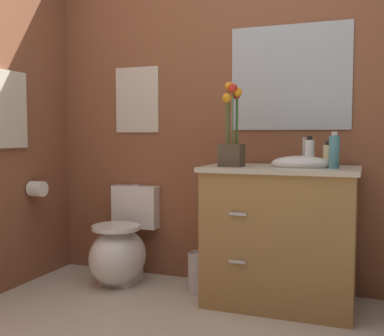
{
  "coord_description": "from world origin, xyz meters",
  "views": [
    {
      "loc": [
        0.81,
        -1.65,
        1.07
      ],
      "look_at": [
        -0.27,
        1.2,
        0.85
      ],
      "focal_mm": 43.91,
      "sensor_mm": 36.0,
      "label": 1
    }
  ],
  "objects_px": {
    "trash_bin": "(201,272)",
    "toilet_paper_roll": "(37,189)",
    "vanity_cabinet": "(280,234)",
    "toilet": "(121,249)",
    "wall_mirror": "(290,77)",
    "lotion_bottle": "(334,152)",
    "hand_wash_bottle": "(328,155)",
    "flower_vase": "(232,137)",
    "hanging_towel": "(11,110)",
    "soap_bottle": "(309,153)",
    "wall_poster": "(137,100)"
  },
  "relations": [
    {
      "from": "soap_bottle",
      "to": "hanging_towel",
      "type": "relative_size",
      "value": 0.36
    },
    {
      "from": "toilet",
      "to": "hand_wash_bottle",
      "type": "relative_size",
      "value": 4.36
    },
    {
      "from": "soap_bottle",
      "to": "trash_bin",
      "type": "xyz_separation_m",
      "value": [
        -0.7,
        0.0,
        -0.82
      ]
    },
    {
      "from": "vanity_cabinet",
      "to": "soap_bottle",
      "type": "height_order",
      "value": "soap_bottle"
    },
    {
      "from": "vanity_cabinet",
      "to": "hand_wash_bottle",
      "type": "bearing_deg",
      "value": 13.3
    },
    {
      "from": "toilet",
      "to": "trash_bin",
      "type": "xyz_separation_m",
      "value": [
        0.61,
        0.0,
        -0.11
      ]
    },
    {
      "from": "soap_bottle",
      "to": "toilet_paper_roll",
      "type": "xyz_separation_m",
      "value": [
        -1.88,
        -0.19,
        -0.28
      ]
    },
    {
      "from": "vanity_cabinet",
      "to": "hand_wash_bottle",
      "type": "xyz_separation_m",
      "value": [
        0.27,
        0.06,
        0.49
      ]
    },
    {
      "from": "hand_wash_bottle",
      "to": "wall_mirror",
      "type": "height_order",
      "value": "wall_mirror"
    },
    {
      "from": "flower_vase",
      "to": "wall_poster",
      "type": "height_order",
      "value": "wall_poster"
    },
    {
      "from": "flower_vase",
      "to": "wall_poster",
      "type": "bearing_deg",
      "value": 155.42
    },
    {
      "from": "flower_vase",
      "to": "wall_mirror",
      "type": "bearing_deg",
      "value": 53.46
    },
    {
      "from": "flower_vase",
      "to": "lotion_bottle",
      "type": "relative_size",
      "value": 2.45
    },
    {
      "from": "lotion_bottle",
      "to": "wall_mirror",
      "type": "distance_m",
      "value": 0.68
    },
    {
      "from": "vanity_cabinet",
      "to": "toilet_paper_roll",
      "type": "xyz_separation_m",
      "value": [
        -1.72,
        -0.17,
        0.23
      ]
    },
    {
      "from": "trash_bin",
      "to": "wall_mirror",
      "type": "bearing_deg",
      "value": 26.33
    },
    {
      "from": "lotion_bottle",
      "to": "trash_bin",
      "type": "distance_m",
      "value": 1.2
    },
    {
      "from": "vanity_cabinet",
      "to": "soap_bottle",
      "type": "xyz_separation_m",
      "value": [
        0.17,
        0.02,
        0.51
      ]
    },
    {
      "from": "flower_vase",
      "to": "hanging_towel",
      "type": "bearing_deg",
      "value": -170.26
    },
    {
      "from": "lotion_bottle",
      "to": "wall_mirror",
      "type": "bearing_deg",
      "value": 131.12
    },
    {
      "from": "flower_vase",
      "to": "toilet_paper_roll",
      "type": "height_order",
      "value": "flower_vase"
    },
    {
      "from": "wall_mirror",
      "to": "vanity_cabinet",
      "type": "bearing_deg",
      "value": -89.48
    },
    {
      "from": "toilet",
      "to": "wall_poster",
      "type": "xyz_separation_m",
      "value": [
        0.0,
        0.27,
        1.09
      ]
    },
    {
      "from": "vanity_cabinet",
      "to": "wall_mirror",
      "type": "relative_size",
      "value": 1.31
    },
    {
      "from": "vanity_cabinet",
      "to": "wall_mirror",
      "type": "height_order",
      "value": "wall_mirror"
    },
    {
      "from": "lotion_bottle",
      "to": "hanging_towel",
      "type": "height_order",
      "value": "hanging_towel"
    },
    {
      "from": "flower_vase",
      "to": "trash_bin",
      "type": "distance_m",
      "value": 0.95
    },
    {
      "from": "soap_bottle",
      "to": "hanging_towel",
      "type": "height_order",
      "value": "hanging_towel"
    },
    {
      "from": "trash_bin",
      "to": "toilet",
      "type": "bearing_deg",
      "value": -179.72
    },
    {
      "from": "vanity_cabinet",
      "to": "wall_mirror",
      "type": "bearing_deg",
      "value": 90.52
    },
    {
      "from": "flower_vase",
      "to": "lotion_bottle",
      "type": "height_order",
      "value": "flower_vase"
    },
    {
      "from": "trash_bin",
      "to": "toilet_paper_roll",
      "type": "relative_size",
      "value": 2.47
    },
    {
      "from": "toilet_paper_roll",
      "to": "trash_bin",
      "type": "bearing_deg",
      "value": 9.6
    },
    {
      "from": "flower_vase",
      "to": "wall_poster",
      "type": "xyz_separation_m",
      "value": [
        -0.86,
        0.39,
        0.28
      ]
    },
    {
      "from": "flower_vase",
      "to": "soap_bottle",
      "type": "bearing_deg",
      "value": 14.98
    },
    {
      "from": "vanity_cabinet",
      "to": "hand_wash_bottle",
      "type": "relative_size",
      "value": 6.63
    },
    {
      "from": "toilet",
      "to": "toilet_paper_roll",
      "type": "xyz_separation_m",
      "value": [
        -0.57,
        -0.2,
        0.44
      ]
    },
    {
      "from": "soap_bottle",
      "to": "toilet_paper_roll",
      "type": "relative_size",
      "value": 1.72
    },
    {
      "from": "toilet",
      "to": "wall_poster",
      "type": "relative_size",
      "value": 1.41
    },
    {
      "from": "vanity_cabinet",
      "to": "lotion_bottle",
      "type": "bearing_deg",
      "value": -12.87
    },
    {
      "from": "soap_bottle",
      "to": "wall_mirror",
      "type": "bearing_deg",
      "value": 122.08
    },
    {
      "from": "soap_bottle",
      "to": "wall_mirror",
      "type": "distance_m",
      "value": 0.59
    },
    {
      "from": "hand_wash_bottle",
      "to": "wall_poster",
      "type": "distance_m",
      "value": 1.49
    },
    {
      "from": "hand_wash_bottle",
      "to": "wall_mirror",
      "type": "xyz_separation_m",
      "value": [
        -0.28,
        0.23,
        0.51
      ]
    },
    {
      "from": "vanity_cabinet",
      "to": "hand_wash_bottle",
      "type": "height_order",
      "value": "vanity_cabinet"
    },
    {
      "from": "flower_vase",
      "to": "wall_mirror",
      "type": "distance_m",
      "value": 0.63
    },
    {
      "from": "soap_bottle",
      "to": "wall_poster",
      "type": "relative_size",
      "value": 0.39
    },
    {
      "from": "trash_bin",
      "to": "vanity_cabinet",
      "type": "bearing_deg",
      "value": -3.13
    },
    {
      "from": "vanity_cabinet",
      "to": "trash_bin",
      "type": "relative_size",
      "value": 3.86
    },
    {
      "from": "wall_mirror",
      "to": "soap_bottle",
      "type": "bearing_deg",
      "value": -57.92
    }
  ]
}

